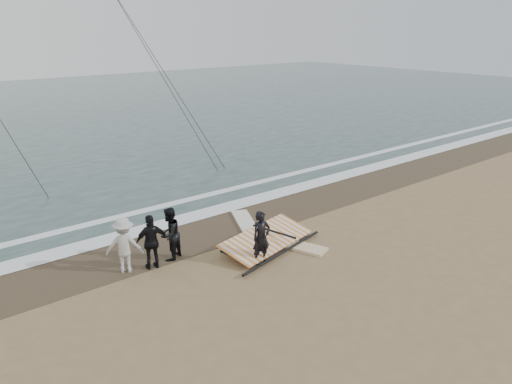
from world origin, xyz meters
The scene contains 10 objects.
ground centered at (0.00, 0.00, 0.00)m, with size 120.00×120.00×0.00m, color #8C704C.
sea centered at (0.00, 33.00, 0.01)m, with size 120.00×54.00×0.02m, color #233838.
wet_sand centered at (0.00, 4.50, 0.01)m, with size 120.00×2.80×0.01m, color #4C3D2B.
foam_near centered at (0.00, 5.90, 0.03)m, with size 120.00×0.90×0.01m, color white.
foam_far centered at (0.00, 7.60, 0.03)m, with size 120.00×0.45×0.01m, color white.
man_main centered at (-0.84, 1.45, 0.82)m, with size 0.60×0.39×1.64m, color black.
board_white centered at (0.70, 1.75, 0.05)m, with size 0.63×2.26×0.09m, color silver.
board_cream centered at (0.72, 4.21, 0.05)m, with size 0.59×2.23×0.09m, color silver.
trio_cluster centered at (-3.55, 3.39, 0.82)m, with size 2.51×1.13×1.65m.
sail_rig centered at (-0.05, 2.35, 0.19)m, with size 3.82×2.36×0.49m.
Camera 1 is at (-9.43, -8.82, 6.75)m, focal length 35.00 mm.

